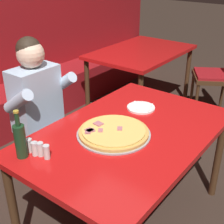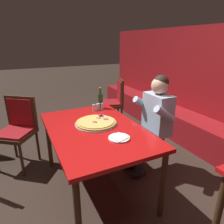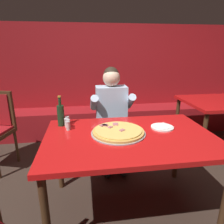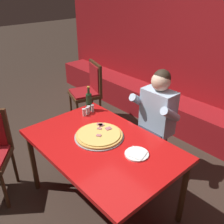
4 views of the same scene
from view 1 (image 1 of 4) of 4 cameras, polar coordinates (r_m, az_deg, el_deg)
name	(u,v)px [view 1 (image 1 of 4)]	position (r m, az deg, el deg)	size (l,w,h in m)	color
ground_plane	(126,218)	(2.53, 2.56, -18.81)	(24.00, 24.00, 0.00)	#33261E
main_dining_table	(128,141)	(2.09, 2.95, -5.28)	(1.45, 0.95, 0.77)	#422816
pizza	(113,132)	(2.00, 0.28, -3.70)	(0.48, 0.48, 0.05)	#9E9EA3
plate_white_paper	(141,107)	(2.35, 5.32, 0.83)	(0.21, 0.21, 0.02)	white
beer_bottle	(20,140)	(1.82, -16.44, -4.92)	(0.07, 0.07, 0.29)	#19381E
shaker_oregano	(29,146)	(1.88, -14.89, -6.04)	(0.04, 0.04, 0.09)	silver
shaker_black_pepper	(35,149)	(1.85, -13.94, -6.65)	(0.04, 0.04, 0.09)	silver
shaker_parmesan	(47,153)	(1.80, -11.86, -7.28)	(0.04, 0.04, 0.09)	silver
shaker_red_pepper_flakes	(41,150)	(1.83, -12.94, -6.76)	(0.04, 0.04, 0.09)	silver
diner_seated_blue_shirt	(44,110)	(2.53, -12.34, 0.35)	(0.53, 0.53, 1.27)	black
dining_chair_side_aisle	(220,71)	(3.91, 19.20, 7.10)	(0.60, 0.60, 0.98)	#422816
background_dining_table	(141,57)	(3.90, 5.34, 9.98)	(1.30, 0.87, 0.77)	#422816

